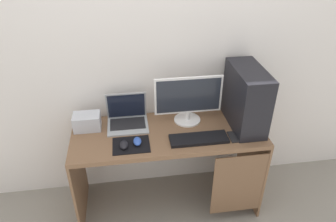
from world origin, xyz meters
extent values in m
plane|color=gray|center=(0.00, 0.00, 0.00)|extent=(8.00, 8.00, 0.00)
cube|color=silver|center=(0.00, 0.32, 1.30)|extent=(4.00, 0.04, 2.60)
cube|color=brown|center=(0.00, 0.00, 0.72)|extent=(1.43, 0.56, 0.03)
cube|color=brown|center=(-0.71, 0.00, 0.35)|extent=(0.02, 0.56, 0.71)
cube|color=brown|center=(0.71, 0.00, 0.35)|extent=(0.02, 0.56, 0.71)
cube|color=brown|center=(0.50, -0.27, 0.39)|extent=(0.40, 0.01, 0.56)
cube|color=black|center=(0.59, 0.02, 0.97)|extent=(0.21, 0.47, 0.46)
cylinder|color=white|center=(0.17, 0.13, 0.75)|extent=(0.21, 0.21, 0.01)
cylinder|color=white|center=(0.17, 0.13, 0.79)|extent=(0.04, 0.04, 0.07)
cube|color=white|center=(0.17, 0.12, 0.97)|extent=(0.51, 0.02, 0.30)
cube|color=#232833|center=(0.17, 0.11, 0.97)|extent=(0.48, 0.00, 0.27)
cube|color=#9EA3A8|center=(-0.29, 0.11, 0.75)|extent=(0.31, 0.24, 0.01)
cube|color=black|center=(-0.29, 0.13, 0.75)|extent=(0.27, 0.16, 0.00)
cube|color=#9EA3A8|center=(-0.29, 0.21, 0.87)|extent=(0.31, 0.03, 0.23)
cube|color=black|center=(-0.29, 0.21, 0.86)|extent=(0.28, 0.03, 0.20)
cube|color=#B7BCC6|center=(-0.60, 0.13, 0.80)|extent=(0.20, 0.14, 0.12)
cube|color=black|center=(0.20, -0.14, 0.75)|extent=(0.42, 0.14, 0.02)
cube|color=black|center=(-0.28, -0.13, 0.74)|extent=(0.26, 0.20, 0.00)
ellipsoid|color=#2D51B2|center=(-0.24, -0.12, 0.76)|extent=(0.06, 0.10, 0.03)
ellipsoid|color=black|center=(-0.33, -0.14, 0.76)|extent=(0.06, 0.10, 0.03)
cube|color=#232326|center=(0.46, -0.14, 0.75)|extent=(0.07, 0.13, 0.01)
camera|label=1|loc=(-0.27, -1.89, 2.11)|focal=33.55mm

